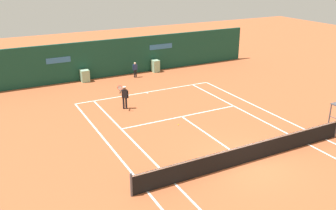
{
  "coord_description": "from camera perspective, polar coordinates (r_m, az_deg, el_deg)",
  "views": [
    {
      "loc": [
        -10.63,
        -12.01,
        8.83
      ],
      "look_at": [
        -0.79,
        6.73,
        0.8
      ],
      "focal_mm": 39.58,
      "sensor_mm": 36.0,
      "label": 1
    }
  ],
  "objects": [
    {
      "name": "ground_plane",
      "position": [
        18.69,
        11.1,
        -7.84
      ],
      "size": [
        80.0,
        80.0,
        0.01
      ],
      "color": "#A8512D"
    },
    {
      "name": "tennis_net",
      "position": [
        18.06,
        12.34,
        -7.17
      ],
      "size": [
        12.1,
        0.1,
        1.07
      ],
      "color": "#4C4C51",
      "rests_on": "ground_plane"
    },
    {
      "name": "sponsor_back_wall",
      "position": [
        31.72,
        -7.43,
        7.27
      ],
      "size": [
        25.0,
        1.02,
        3.12
      ],
      "color": "#144233",
      "rests_on": "ground_plane"
    },
    {
      "name": "player_on_baseline",
      "position": [
        24.07,
        -6.73,
        1.46
      ],
      "size": [
        0.8,
        0.61,
        1.77
      ],
      "rotation": [
        0.0,
        0.0,
        2.65
      ],
      "color": "black",
      "rests_on": "ground_plane"
    },
    {
      "name": "ball_kid_right_post",
      "position": [
        31.01,
        -5.09,
        5.59
      ],
      "size": [
        0.43,
        0.18,
        1.3
      ],
      "rotation": [
        0.0,
        0.0,
        3.21
      ],
      "color": "black",
      "rests_on": "ground_plane"
    },
    {
      "name": "tennis_ball_mid_court",
      "position": [
        21.79,
        1.61,
        -3.03
      ],
      "size": [
        0.07,
        0.07,
        0.07
      ],
      "primitive_type": "sphere",
      "color": "#CCE033",
      "rests_on": "ground_plane"
    }
  ]
}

